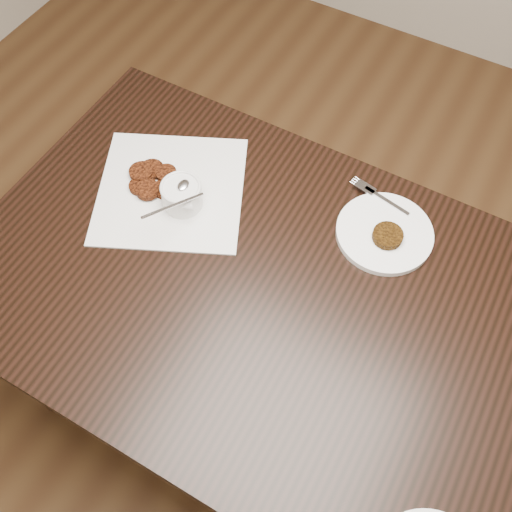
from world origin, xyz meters
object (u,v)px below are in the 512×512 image
at_px(table, 265,355).
at_px(napkin, 171,190).
at_px(sauce_ramekin, 180,186).
at_px(plate_with_patty, 385,231).

distance_m(table, napkin, 0.51).
height_order(sauce_ramekin, plate_with_patty, sauce_ramekin).
distance_m(table, plate_with_patty, 0.49).
distance_m(sauce_ramekin, plate_with_patty, 0.46).
xyz_separation_m(table, plate_with_patty, (0.16, 0.25, 0.39)).
bearing_deg(table, sauce_ramekin, 160.14).
distance_m(table, sauce_ramekin, 0.53).
height_order(table, napkin, napkin).
relative_size(napkin, plate_with_patty, 1.56).
height_order(napkin, sauce_ramekin, sauce_ramekin).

